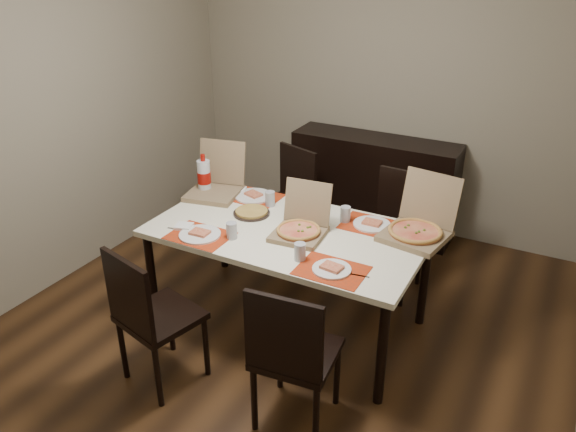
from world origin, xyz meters
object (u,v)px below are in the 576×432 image
at_px(dip_bowl, 311,223).
at_px(sideboard, 373,185).
at_px(dining_table, 288,238).
at_px(pizza_box_center, 300,227).
at_px(chair_near_right, 292,353).
at_px(chair_near_left, 149,314).
at_px(chair_far_left, 288,197).
at_px(chair_far_right, 396,227).
at_px(soda_bottle, 204,177).

bearing_deg(dip_bowl, sideboard, 93.78).
height_order(dining_table, pizza_box_center, pizza_box_center).
bearing_deg(pizza_box_center, chair_near_right, -65.79).
relative_size(sideboard, pizza_box_center, 3.93).
distance_m(chair_near_right, dip_bowl, 1.07).
bearing_deg(chair_near_left, chair_far_left, 92.07).
height_order(dining_table, chair_near_left, chair_near_left).
bearing_deg(dining_table, pizza_box_center, -12.64).
xyz_separation_m(chair_near_left, chair_far_right, (0.92, 1.76, 0.00)).
height_order(chair_far_left, soda_bottle, soda_bottle).
relative_size(sideboard, soda_bottle, 4.92).
distance_m(chair_far_left, soda_bottle, 0.85).
bearing_deg(sideboard, chair_near_right, -79.45).
bearing_deg(soda_bottle, chair_near_right, -39.46).
bearing_deg(chair_far_right, dip_bowl, -118.89).
xyz_separation_m(dining_table, chair_near_right, (0.47, -0.84, -0.17)).
height_order(chair_near_right, pizza_box_center, pizza_box_center).
height_order(chair_near_left, pizza_box_center, pizza_box_center).
height_order(chair_near_left, chair_far_left, same).
xyz_separation_m(dining_table, pizza_box_center, (0.10, -0.02, 0.12)).
bearing_deg(soda_bottle, chair_near_left, -70.25).
bearing_deg(pizza_box_center, chair_far_right, 65.71).
relative_size(dip_bowl, soda_bottle, 0.34).
xyz_separation_m(sideboard, chair_far_right, (0.49, -0.84, 0.06)).
bearing_deg(chair_far_left, chair_far_right, -5.43).
relative_size(sideboard, dining_table, 0.83).
bearing_deg(dining_table, chair_near_right, -60.74).
bearing_deg(dining_table, chair_far_left, 118.05).
bearing_deg(chair_near_right, pizza_box_center, 114.21).
bearing_deg(pizza_box_center, dining_table, 167.36).
bearing_deg(soda_bottle, chair_far_left, 62.69).
height_order(sideboard, chair_far_left, chair_far_left).
distance_m(dining_table, soda_bottle, 0.91).
distance_m(chair_near_left, chair_near_right, 0.90).
bearing_deg(chair_far_left, pizza_box_center, -57.89).
relative_size(chair_near_left, chair_far_right, 1.00).
distance_m(chair_near_left, pizza_box_center, 1.08).
distance_m(sideboard, pizza_box_center, 1.74).
relative_size(dining_table, chair_far_left, 1.94).
relative_size(chair_far_right, soda_bottle, 3.05).
xyz_separation_m(dip_bowl, soda_bottle, (-0.95, 0.12, 0.12)).
bearing_deg(dip_bowl, chair_far_right, 61.11).
bearing_deg(pizza_box_center, sideboard, 93.44).
distance_m(pizza_box_center, dip_bowl, 0.16).
xyz_separation_m(pizza_box_center, dip_bowl, (-0.00, 0.16, -0.04)).
distance_m(chair_near_right, chair_far_right, 1.68).
distance_m(sideboard, dip_bowl, 1.58).
distance_m(sideboard, chair_near_right, 2.56).
xyz_separation_m(chair_near_left, soda_bottle, (-0.42, 1.17, 0.37)).
distance_m(chair_near_right, soda_bottle, 1.75).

